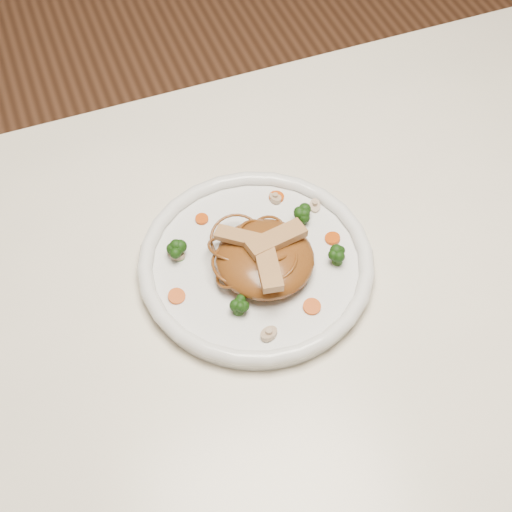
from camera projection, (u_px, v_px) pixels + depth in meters
name	position (u px, v px, depth m)	size (l,w,h in m)	color
ground	(289.00, 476.00, 1.55)	(4.00, 4.00, 0.00)	#512D1B
table	(306.00, 314.00, 1.02)	(1.20, 0.80, 0.75)	beige
plate	(256.00, 266.00, 0.94)	(0.30, 0.30, 0.02)	white
noodle_mound	(265.00, 259.00, 0.91)	(0.13, 0.13, 0.04)	brown
chicken_a	(276.00, 239.00, 0.90)	(0.08, 0.03, 0.01)	tan
chicken_b	(239.00, 237.00, 0.90)	(0.06, 0.02, 0.01)	tan
chicken_c	(267.00, 264.00, 0.88)	(0.08, 0.03, 0.01)	tan
broccoli_0	(302.00, 214.00, 0.96)	(0.02, 0.02, 0.03)	#18380B
broccoli_1	(179.00, 250.00, 0.92)	(0.03, 0.03, 0.03)	#18380B
broccoli_2	(238.00, 305.00, 0.88)	(0.02, 0.02, 0.03)	#18380B
broccoli_3	(338.00, 255.00, 0.92)	(0.02, 0.02, 0.03)	#18380B
carrot_0	(276.00, 197.00, 1.00)	(0.02, 0.02, 0.01)	#B93A06
carrot_1	(177.00, 296.00, 0.90)	(0.02, 0.02, 0.01)	#B93A06
carrot_2	(332.00, 238.00, 0.95)	(0.02, 0.02, 0.01)	#B93A06
carrot_3	(202.00, 219.00, 0.97)	(0.02, 0.02, 0.01)	#B93A06
carrot_4	(312.00, 307.00, 0.89)	(0.02, 0.02, 0.01)	#B93A06
mushroom_0	(269.00, 334.00, 0.87)	(0.02, 0.02, 0.01)	beige
mushroom_1	(315.00, 206.00, 0.99)	(0.02, 0.02, 0.01)	beige
mushroom_2	(176.00, 253.00, 0.94)	(0.03, 0.03, 0.01)	beige
mushroom_3	(275.00, 198.00, 0.99)	(0.02, 0.02, 0.01)	beige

